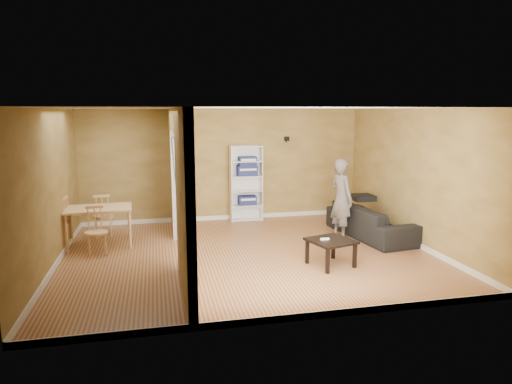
% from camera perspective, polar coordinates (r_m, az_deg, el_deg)
% --- Properties ---
extents(room_shell, '(6.50, 6.50, 6.50)m').
position_cam_1_polar(room_shell, '(8.02, -1.09, 1.11)').
color(room_shell, '#BB7C44').
rests_on(room_shell, ground).
extents(partition, '(0.22, 5.50, 2.60)m').
position_cam_1_polar(partition, '(7.88, -9.68, 0.80)').
color(partition, tan).
rests_on(partition, ground).
extents(wall_speaker, '(0.10, 0.10, 0.10)m').
position_cam_1_polar(wall_speaker, '(10.92, 3.87, 6.65)').
color(wall_speaker, black).
rests_on(wall_speaker, room_shell).
extents(sofa, '(2.31, 1.22, 0.84)m').
position_cam_1_polar(sofa, '(9.65, 14.12, -2.98)').
color(sofa, black).
rests_on(sofa, ground).
extents(person, '(0.80, 0.69, 1.91)m').
position_cam_1_polar(person, '(9.30, 10.67, 0.02)').
color(person, slate).
rests_on(person, ground).
extents(bookshelf, '(0.74, 0.33, 1.77)m').
position_cam_1_polar(bookshelf, '(10.70, -1.31, 1.13)').
color(bookshelf, white).
rests_on(bookshelf, ground).
extents(paper_box_navy_a, '(0.41, 0.27, 0.21)m').
position_cam_1_polar(paper_box_navy_a, '(10.73, -1.11, -1.03)').
color(paper_box_navy_a, '#2F4A77').
rests_on(paper_box_navy_a, bookshelf).
extents(paper_box_navy_b, '(0.46, 0.30, 0.23)m').
position_cam_1_polar(paper_box_navy_b, '(10.62, -1.14, 2.69)').
color(paper_box_navy_b, navy).
rests_on(paper_box_navy_b, bookshelf).
extents(paper_box_navy_c, '(0.41, 0.27, 0.21)m').
position_cam_1_polar(paper_box_navy_c, '(10.60, -1.09, 3.75)').
color(paper_box_navy_c, '#1D2D49').
rests_on(paper_box_navy_c, bookshelf).
extents(coffee_table, '(0.67, 0.67, 0.45)m').
position_cam_1_polar(coffee_table, '(7.73, 9.35, -6.40)').
color(coffee_table, black).
rests_on(coffee_table, ground).
extents(game_controller, '(0.15, 0.04, 0.03)m').
position_cam_1_polar(game_controller, '(7.68, 8.59, -5.82)').
color(game_controller, white).
rests_on(game_controller, coffee_table).
extents(dining_table, '(1.20, 0.80, 0.75)m').
position_cam_1_polar(dining_table, '(9.15, -19.05, -2.32)').
color(dining_table, '#E7BC74').
rests_on(dining_table, ground).
extents(chair_left, '(0.49, 0.49, 0.98)m').
position_cam_1_polar(chair_left, '(9.33, -23.70, -3.55)').
color(chair_left, tan).
rests_on(chair_left, ground).
extents(chair_near, '(0.47, 0.47, 0.87)m').
position_cam_1_polar(chair_near, '(8.66, -19.35, -4.64)').
color(chair_near, tan).
rests_on(chair_near, ground).
extents(chair_far, '(0.45, 0.45, 0.91)m').
position_cam_1_polar(chair_far, '(9.85, -18.58, -2.75)').
color(chair_far, tan).
rests_on(chair_far, ground).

